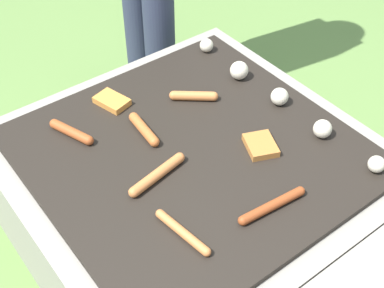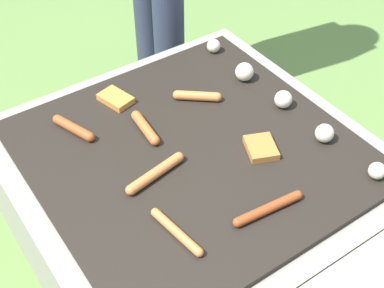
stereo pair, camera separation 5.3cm
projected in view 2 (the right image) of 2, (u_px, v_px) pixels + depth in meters
The scene contains 11 objects.
ground_plane at pixel (192, 238), 1.76m from camera, with size 14.00×14.00×0.00m, color #608442.
grill at pixel (192, 198), 1.62m from camera, with size 0.96×0.96×0.41m.
sausage_back_center at pixel (145, 128), 1.52m from camera, with size 0.15×0.04×0.03m.
sausage_mid_left at pixel (155, 173), 1.39m from camera, with size 0.06×0.19×0.03m.
sausage_front_center at pixel (268, 208), 1.31m from camera, with size 0.04×0.20×0.02m.
sausage_front_left at pixel (176, 232), 1.26m from camera, with size 0.18×0.04×0.02m.
sausage_mid_right at pixel (73, 128), 1.52m from camera, with size 0.15×0.07×0.03m.
sausage_back_right at pixel (197, 96), 1.63m from camera, with size 0.11×0.12×0.03m.
bread_slice_right at pixel (261, 148), 1.47m from camera, with size 0.12×0.11×0.02m.
bread_slice_left at pixel (116, 99), 1.63m from camera, with size 0.12×0.09×0.02m.
mushroom_row at pixel (280, 98), 1.60m from camera, with size 0.76×0.07×0.06m.
Camera 2 is at (0.88, -0.61, 1.43)m, focal length 50.00 mm.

